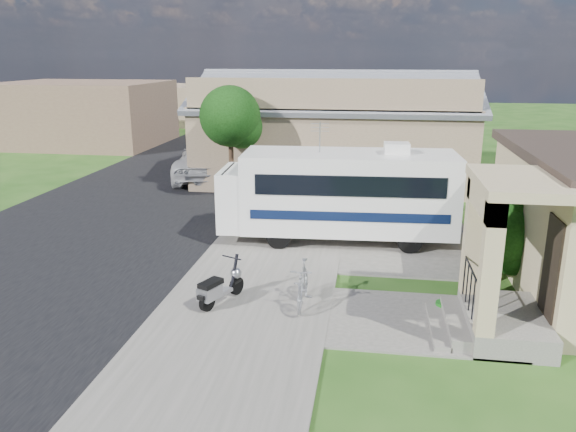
# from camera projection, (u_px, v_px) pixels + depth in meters

# --- Properties ---
(ground) EXTENTS (120.00, 120.00, 0.00)m
(ground) POSITION_uv_depth(u_px,v_px,m) (293.00, 295.00, 13.82)
(ground) COLOR #1F4813
(street_slab) EXTENTS (9.00, 80.00, 0.02)m
(street_slab) POSITION_uv_depth(u_px,v_px,m) (155.00, 190.00, 24.41)
(street_slab) COLOR black
(street_slab) RESTS_ON ground
(sidewalk_slab) EXTENTS (4.00, 80.00, 0.06)m
(sidewalk_slab) POSITION_uv_depth(u_px,v_px,m) (303.00, 196.00, 23.45)
(sidewalk_slab) COLOR #5E5C55
(sidewalk_slab) RESTS_ON ground
(driveway_slab) EXTENTS (7.00, 6.00, 0.05)m
(driveway_slab) POSITION_uv_depth(u_px,v_px,m) (359.00, 240.00, 17.87)
(driveway_slab) COLOR #5E5C55
(driveway_slab) RESTS_ON ground
(walk_slab) EXTENTS (4.00, 3.00, 0.05)m
(walk_slab) POSITION_uv_depth(u_px,v_px,m) (420.00, 321.00, 12.42)
(walk_slab) COLOR #5E5C55
(walk_slab) RESTS_ON ground
(warehouse) EXTENTS (12.50, 8.40, 5.04)m
(warehouse) POSITION_uv_depth(u_px,v_px,m) (335.00, 136.00, 26.53)
(warehouse) COLOR #816B50
(warehouse) RESTS_ON ground
(distant_bldg_far) EXTENTS (10.00, 8.00, 4.00)m
(distant_bldg_far) POSITION_uv_depth(u_px,v_px,m) (84.00, 113.00, 36.63)
(distant_bldg_far) COLOR brown
(distant_bldg_far) RESTS_ON ground
(distant_bldg_near) EXTENTS (8.00, 7.00, 3.20)m
(distant_bldg_near) POSITION_uv_depth(u_px,v_px,m) (176.00, 104.00, 47.85)
(distant_bldg_near) COLOR #816B50
(distant_bldg_near) RESTS_ON ground
(street_tree_a) EXTENTS (2.44, 2.40, 4.58)m
(street_tree_a) POSITION_uv_depth(u_px,v_px,m) (233.00, 119.00, 22.05)
(street_tree_a) COLOR #2F1F15
(street_tree_a) RESTS_ON ground
(street_tree_b) EXTENTS (2.44, 2.40, 4.73)m
(street_tree_b) POSITION_uv_depth(u_px,v_px,m) (276.00, 97.00, 31.51)
(street_tree_b) COLOR #2F1F15
(street_tree_b) RESTS_ON ground
(street_tree_c) EXTENTS (2.44, 2.40, 4.42)m
(street_tree_c) POSITION_uv_depth(u_px,v_px,m) (298.00, 92.00, 40.13)
(street_tree_c) COLOR #2F1F15
(street_tree_c) RESTS_ON ground
(motorhome) EXTENTS (7.35, 2.68, 3.71)m
(motorhome) POSITION_uv_depth(u_px,v_px,m) (340.00, 192.00, 17.42)
(motorhome) COLOR white
(motorhome) RESTS_ON ground
(shrub) EXTENTS (2.12, 2.03, 2.61)m
(shrub) POSITION_uv_depth(u_px,v_px,m) (506.00, 231.00, 14.45)
(shrub) COLOR #2F1F15
(shrub) RESTS_ON ground
(scooter) EXTENTS (0.86, 1.50, 1.03)m
(scooter) POSITION_uv_depth(u_px,v_px,m) (219.00, 288.00, 13.09)
(scooter) COLOR black
(scooter) RESTS_ON ground
(bicycle) EXTENTS (0.49, 1.73, 1.04)m
(bicycle) POSITION_uv_depth(u_px,v_px,m) (303.00, 287.00, 13.04)
(bicycle) COLOR #9A9AA1
(bicycle) RESTS_ON ground
(pickup_truck) EXTENTS (3.78, 6.23, 1.62)m
(pickup_truck) POSITION_uv_depth(u_px,v_px,m) (207.00, 162.00, 26.57)
(pickup_truck) COLOR silver
(pickup_truck) RESTS_ON ground
(van) EXTENTS (3.42, 6.35, 1.75)m
(van) POSITION_uv_depth(u_px,v_px,m) (238.00, 138.00, 33.85)
(van) COLOR silver
(van) RESTS_ON ground
(garden_hose) EXTENTS (0.42, 0.42, 0.19)m
(garden_hose) POSITION_uv_depth(u_px,v_px,m) (444.00, 307.00, 12.94)
(garden_hose) COLOR #146715
(garden_hose) RESTS_ON ground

